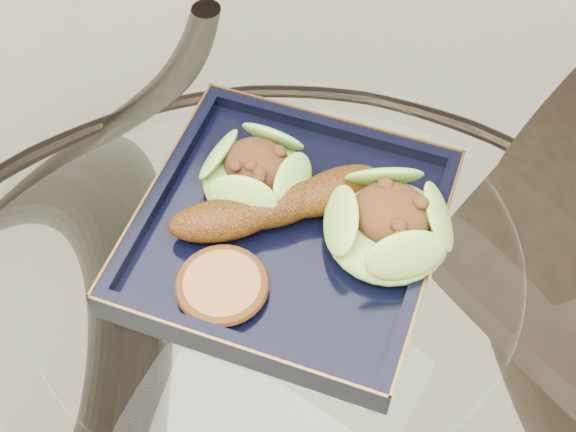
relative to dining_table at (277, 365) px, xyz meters
The scene contains 6 objects.
dining_table is the anchor object (origin of this frame).
navy_plate 0.18m from the dining_table, 108.97° to the left, with size 0.27×0.27×0.02m, color black.
lettuce_wrap_left 0.23m from the dining_table, 132.97° to the left, with size 0.10×0.10×0.04m, color #589A2C.
lettuce_wrap_right 0.23m from the dining_table, 53.31° to the left, with size 0.11×0.11×0.04m, color #71A830.
roasted_plantain 0.21m from the dining_table, 120.05° to the left, with size 0.19×0.04×0.04m, color #5D3209.
crumb_patty 0.20m from the dining_table, 129.46° to the right, with size 0.07×0.07×0.01m, color #A76837.
Camera 1 is at (0.21, -0.31, 1.39)m, focal length 50.00 mm.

